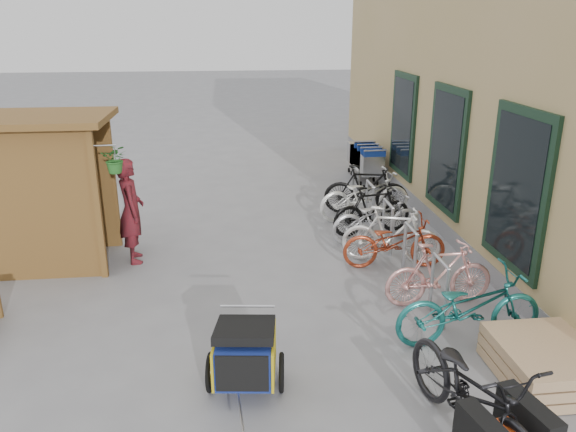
{
  "coord_description": "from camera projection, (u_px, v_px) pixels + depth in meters",
  "views": [
    {
      "loc": [
        -0.38,
        -6.3,
        3.73
      ],
      "look_at": [
        0.5,
        1.5,
        1.0
      ],
      "focal_mm": 35.0,
      "sensor_mm": 36.0,
      "label": 1
    }
  ],
  "objects": [
    {
      "name": "ground",
      "position": [
        262.0,
        329.0,
        7.17
      ],
      "size": [
        80.0,
        80.0,
        0.0
      ],
      "primitive_type": "plane",
      "color": "gray"
    },
    {
      "name": "building",
      "position": [
        576.0,
        34.0,
        10.94
      ],
      "size": [
        6.07,
        13.0,
        7.0
      ],
      "color": "tan",
      "rests_on": "ground"
    },
    {
      "name": "kiosk",
      "position": [
        38.0,
        171.0,
        8.64
      ],
      "size": [
        2.49,
        1.65,
        2.4
      ],
      "color": "brown",
      "rests_on": "ground"
    },
    {
      "name": "bike_rack",
      "position": [
        387.0,
        222.0,
        9.5
      ],
      "size": [
        0.05,
        5.35,
        0.86
      ],
      "color": "#A5A8AD",
      "rests_on": "ground"
    },
    {
      "name": "pallet_stack",
      "position": [
        546.0,
        363.0,
        6.11
      ],
      "size": [
        1.0,
        1.2,
        0.4
      ],
      "color": "tan",
      "rests_on": "ground"
    },
    {
      "name": "shopping_carts",
      "position": [
        365.0,
        158.0,
        13.71
      ],
      "size": [
        0.54,
        1.81,
        0.97
      ],
      "color": "silver",
      "rests_on": "ground"
    },
    {
      "name": "child_trailer",
      "position": [
        245.0,
        352.0,
        5.88
      ],
      "size": [
        0.86,
        1.4,
        0.81
      ],
      "rotation": [
        0.0,
        0.0,
        -0.12
      ],
      "color": "navy",
      "rests_on": "ground"
    },
    {
      "name": "cargo_bike",
      "position": [
        474.0,
        395.0,
        5.1
      ],
      "size": [
        1.07,
        2.06,
        1.03
      ],
      "rotation": [
        0.0,
        0.0,
        0.2
      ],
      "color": "black",
      "rests_on": "ground"
    },
    {
      "name": "person_kiosk",
      "position": [
        131.0,
        211.0,
        8.98
      ],
      "size": [
        0.54,
        0.7,
        1.72
      ],
      "primitive_type": "imported",
      "rotation": [
        0.0,
        0.0,
        1.79
      ],
      "color": "maroon",
      "rests_on": "ground"
    },
    {
      "name": "bike_0",
      "position": [
        469.0,
        307.0,
        6.74
      ],
      "size": [
        1.86,
        0.72,
        0.96
      ],
      "primitive_type": "imported",
      "rotation": [
        0.0,
        0.0,
        1.62
      ],
      "color": "#1A6966",
      "rests_on": "ground"
    },
    {
      "name": "bike_1",
      "position": [
        439.0,
        274.0,
        7.67
      ],
      "size": [
        1.55,
        0.49,
        0.92
      ],
      "primitive_type": "imported",
      "rotation": [
        0.0,
        0.0,
        1.61
      ],
      "color": "pink",
      "rests_on": "ground"
    },
    {
      "name": "bike_2",
      "position": [
        394.0,
        242.0,
        8.86
      ],
      "size": [
        1.67,
        0.67,
        0.86
      ],
      "primitive_type": "imported",
      "rotation": [
        0.0,
        0.0,
        1.51
      ],
      "color": "maroon",
      "rests_on": "ground"
    },
    {
      "name": "bike_3",
      "position": [
        391.0,
        235.0,
        9.01
      ],
      "size": [
        1.65,
        0.9,
        0.95
      ],
      "primitive_type": "imported",
      "rotation": [
        0.0,
        0.0,
        1.27
      ],
      "color": "white",
      "rests_on": "ground"
    },
    {
      "name": "bike_4",
      "position": [
        377.0,
        218.0,
        9.91
      ],
      "size": [
        1.74,
        0.84,
        0.88
      ],
      "primitive_type": "imported",
      "rotation": [
        0.0,
        0.0,
        1.73
      ],
      "color": "#B9B9BE",
      "rests_on": "ground"
    },
    {
      "name": "bike_5",
      "position": [
        372.0,
        210.0,
        10.24
      ],
      "size": [
        1.61,
        0.76,
        0.93
      ],
      "primitive_type": "imported",
      "rotation": [
        0.0,
        0.0,
        1.79
      ],
      "color": "black",
      "rests_on": "ground"
    },
    {
      "name": "bike_6",
      "position": [
        365.0,
        196.0,
        11.01
      ],
      "size": [
        1.96,
        0.97,
        0.98
      ],
      "primitive_type": "imported",
      "rotation": [
        0.0,
        0.0,
        1.74
      ],
      "color": "white",
      "rests_on": "ground"
    },
    {
      "name": "bike_7",
      "position": [
        366.0,
        190.0,
        11.34
      ],
      "size": [
        1.76,
        0.8,
        1.02
      ],
      "primitive_type": "imported",
      "rotation": [
        0.0,
        0.0,
        1.38
      ],
      "color": "black",
      "rests_on": "ground"
    }
  ]
}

